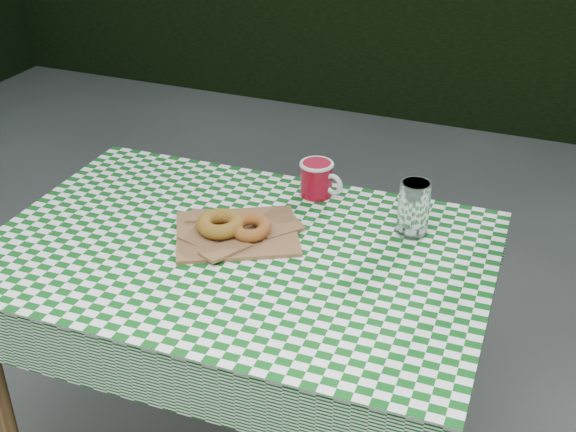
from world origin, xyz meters
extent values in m
cube|color=brown|center=(0.06, 0.11, 0.38)|extent=(1.16, 0.79, 0.75)
cube|color=#0B4B13|center=(0.06, 0.11, 0.75)|extent=(1.18, 0.81, 0.01)
cube|color=#8D5A3D|center=(0.03, 0.16, 0.76)|extent=(0.36, 0.34, 0.02)
torus|color=olive|center=(0.00, 0.15, 0.79)|extent=(0.15, 0.15, 0.04)
torus|color=#9C5720|center=(0.07, 0.16, 0.79)|extent=(0.11, 0.11, 0.03)
cylinder|color=white|center=(0.42, 0.33, 0.82)|extent=(0.10, 0.10, 0.14)
camera|label=1|loc=(0.71, -1.19, 1.67)|focal=45.96mm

